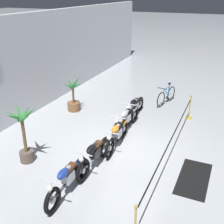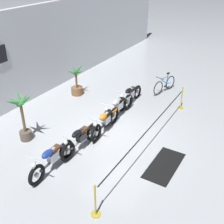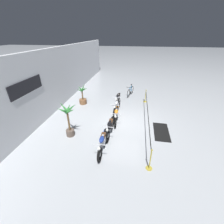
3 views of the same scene
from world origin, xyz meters
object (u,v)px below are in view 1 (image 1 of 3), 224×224
at_px(potted_palm_left_of_row, 74,98).
at_px(stanchion_mid_left, 189,111).
at_px(motorcycle_black_1, 94,155).
at_px(bicycle, 166,96).
at_px(stanchion_far_left, 162,162).
at_px(motorcycle_silver_3, 126,120).
at_px(motorcycle_orange_2, 117,135).
at_px(motorcycle_black_4, 134,107).
at_px(motorcycle_blue_0, 67,180).
at_px(potted_palm_right_of_row, 24,133).
at_px(floor_banner, 194,178).

height_order(potted_palm_left_of_row, stanchion_mid_left, potted_palm_left_of_row).
distance_m(motorcycle_black_1, bicycle, 6.16).
height_order(potted_palm_left_of_row, stanchion_far_left, potted_palm_left_of_row).
height_order(motorcycle_silver_3, potted_palm_left_of_row, potted_palm_left_of_row).
bearing_deg(motorcycle_orange_2, bicycle, -7.41).
bearing_deg(stanchion_mid_left, motorcycle_black_4, 110.79).
height_order(motorcycle_blue_0, motorcycle_black_4, motorcycle_blue_0).
distance_m(motorcycle_black_4, potted_palm_right_of_row, 5.00).
distance_m(stanchion_far_left, floor_banner, 1.24).
relative_size(motorcycle_silver_3, potted_palm_right_of_row, 1.21).
distance_m(motorcycle_silver_3, potted_palm_right_of_row, 3.91).
bearing_deg(motorcycle_black_1, bicycle, -7.02).
bearing_deg(motorcycle_blue_0, potted_palm_left_of_row, 28.78).
distance_m(motorcycle_blue_0, bicycle, 7.51).
xyz_separation_m(motorcycle_black_1, bicycle, (6.12, -0.75, -0.07)).
relative_size(motorcycle_orange_2, stanchion_far_left, 0.31).
xyz_separation_m(bicycle, potted_palm_right_of_row, (-6.64, 2.89, 0.62)).
relative_size(motorcycle_blue_0, stanchion_far_left, 0.31).
relative_size(motorcycle_blue_0, motorcycle_black_1, 1.01).
bearing_deg(motorcycle_silver_3, motorcycle_blue_0, 178.30).
relative_size(motorcycle_black_4, stanchion_mid_left, 2.06).
distance_m(motorcycle_blue_0, motorcycle_black_4, 5.35).
distance_m(potted_palm_left_of_row, floor_banner, 6.49).
height_order(stanchion_far_left, stanchion_mid_left, same).
bearing_deg(potted_palm_right_of_row, motorcycle_black_1, -76.16).
relative_size(motorcycle_blue_0, motorcycle_orange_2, 0.98).
bearing_deg(motorcycle_black_4, bicycle, -22.39).
relative_size(motorcycle_black_4, potted_palm_left_of_row, 1.41).
bearing_deg(floor_banner, motorcycle_black_1, 103.98).
relative_size(motorcycle_blue_0, potted_palm_left_of_row, 1.39).
height_order(motorcycle_blue_0, stanchion_mid_left, stanchion_mid_left).
xyz_separation_m(motorcycle_orange_2, stanchion_mid_left, (3.39, -1.91, -0.11)).
bearing_deg(motorcycle_orange_2, stanchion_far_left, -125.27).
height_order(motorcycle_orange_2, floor_banner, motorcycle_orange_2).
xyz_separation_m(motorcycle_black_1, potted_palm_right_of_row, (-0.53, 2.14, 0.55)).
bearing_deg(floor_banner, potted_palm_left_of_row, 63.50).
distance_m(motorcycle_black_1, motorcycle_orange_2, 1.44).
bearing_deg(stanchion_far_left, potted_palm_left_of_row, 54.17).
bearing_deg(motorcycle_black_4, stanchion_far_left, -151.09).
xyz_separation_m(motorcycle_orange_2, bicycle, (4.68, -0.61, -0.08)).
bearing_deg(potted_palm_left_of_row, motorcycle_black_4, -82.20).
distance_m(motorcycle_black_4, floor_banner, 4.51).
relative_size(potted_palm_left_of_row, potted_palm_right_of_row, 0.79).
xyz_separation_m(stanchion_far_left, stanchion_mid_left, (4.74, 0.00, -0.34)).
distance_m(potted_palm_right_of_row, floor_banner, 5.27).
xyz_separation_m(motorcycle_blue_0, motorcycle_silver_3, (4.04, -0.12, 0.01)).
relative_size(motorcycle_orange_2, potted_palm_left_of_row, 1.42).
height_order(motorcycle_black_1, stanchion_far_left, stanchion_far_left).
bearing_deg(potted_palm_left_of_row, motorcycle_blue_0, -151.22).
distance_m(motorcycle_silver_3, potted_palm_left_of_row, 3.01).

